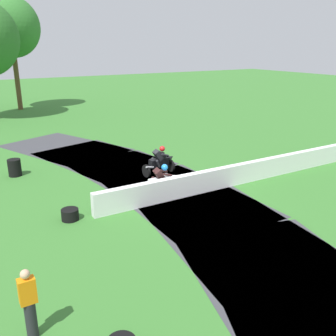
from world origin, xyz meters
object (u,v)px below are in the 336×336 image
object	(u,v)px
track_marshal	(29,304)
motorcycle_chase_black	(160,161)
tire_stack_mid_a	(70,215)
tire_stack_mid_b	(15,168)
motorcycle_lead_white	(162,181)

from	to	relation	value
track_marshal	motorcycle_chase_black	bearing A→B (deg)	45.53
motorcycle_chase_black	track_marshal	bearing A→B (deg)	-134.47
tire_stack_mid_a	tire_stack_mid_b	world-z (taller)	tire_stack_mid_b
tire_stack_mid_b	tire_stack_mid_a	bearing A→B (deg)	-82.57
motorcycle_chase_black	tire_stack_mid_a	distance (m)	5.82
tire_stack_mid_a	tire_stack_mid_b	bearing A→B (deg)	97.43
motorcycle_lead_white	track_marshal	bearing A→B (deg)	-139.60
motorcycle_lead_white	tire_stack_mid_a	xyz separation A→B (m)	(-3.87, -0.23, -0.45)
tire_stack_mid_a	tire_stack_mid_b	size ratio (longest dim) A/B	0.76
tire_stack_mid_a	tire_stack_mid_b	distance (m)	6.00
motorcycle_lead_white	tire_stack_mid_a	world-z (taller)	motorcycle_lead_white
tire_stack_mid_a	tire_stack_mid_b	xyz separation A→B (m)	(-0.77, 5.94, 0.20)
track_marshal	motorcycle_lead_white	bearing A→B (deg)	40.40
motorcycle_lead_white	motorcycle_chase_black	size ratio (longest dim) A/B	1.00
tire_stack_mid_b	track_marshal	world-z (taller)	track_marshal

